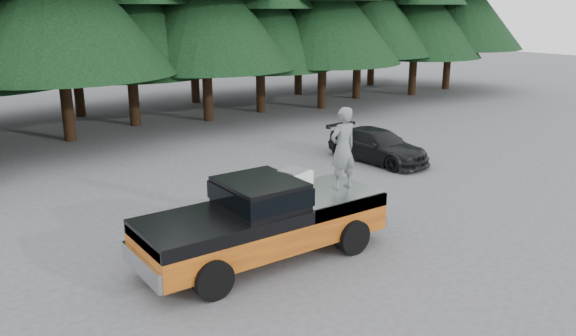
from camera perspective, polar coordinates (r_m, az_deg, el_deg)
ground at (r=13.81m, az=-1.23°, el=-8.00°), size 120.00×120.00×0.00m
pickup_truck at (r=12.97m, az=-2.44°, el=-6.46°), size 6.00×2.04×1.33m
truck_cab at (r=12.58m, az=-2.88°, el=-2.52°), size 1.66×1.90×0.59m
air_compressor at (r=13.33m, az=0.50°, el=-1.56°), size 0.93×0.84×0.53m
man_on_bed at (r=13.62m, az=5.59°, el=2.01°), size 0.74×0.48×2.02m
parked_car at (r=21.33m, az=9.11°, el=2.26°), size 2.11×4.32×1.21m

